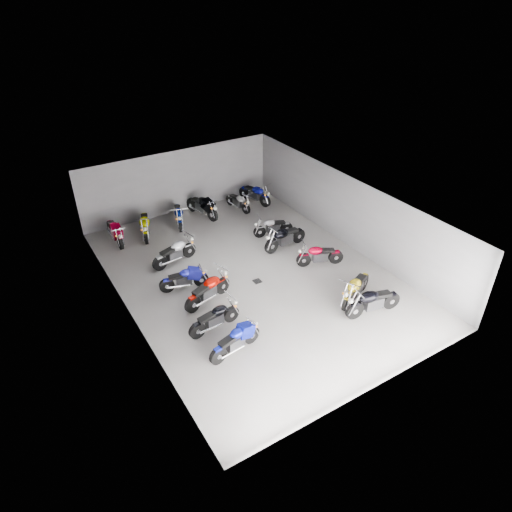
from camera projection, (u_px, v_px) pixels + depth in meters
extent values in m
plane|color=#9F9C96|center=(251.00, 275.00, 18.68)|extent=(14.00, 14.00, 0.00)
cube|color=slate|center=(179.00, 181.00, 22.85)|extent=(10.00, 0.10, 3.20)
cube|color=slate|center=(126.00, 281.00, 15.60)|extent=(0.10, 14.00, 3.20)
cube|color=slate|center=(348.00, 211.00, 20.04)|extent=(0.10, 14.00, 3.20)
cube|color=black|center=(250.00, 204.00, 16.95)|extent=(10.00, 14.00, 0.04)
cube|color=black|center=(257.00, 281.00, 18.31)|extent=(0.32, 0.32, 0.01)
cylinder|color=black|center=(251.00, 335.00, 15.18)|extent=(0.64, 0.24, 0.62)
cylinder|color=black|center=(218.00, 356.00, 14.38)|extent=(0.64, 0.26, 0.62)
cube|color=#2D2D30|center=(235.00, 343.00, 14.73)|extent=(0.68, 0.40, 0.39)
ellipsoid|color=#0E1895|center=(240.00, 332.00, 14.68)|extent=(0.72, 0.51, 0.35)
cube|color=black|center=(227.00, 341.00, 14.40)|extent=(0.63, 0.38, 0.18)
cylinder|color=black|center=(231.00, 314.00, 16.10)|extent=(0.63, 0.19, 0.62)
cylinder|color=black|center=(197.00, 330.00, 15.37)|extent=(0.63, 0.21, 0.62)
cube|color=#2D2D30|center=(214.00, 320.00, 15.68)|extent=(0.65, 0.35, 0.39)
ellipsoid|color=black|center=(219.00, 311.00, 15.63)|extent=(0.69, 0.45, 0.35)
cube|color=black|center=(206.00, 317.00, 15.38)|extent=(0.61, 0.33, 0.18)
cylinder|color=black|center=(222.00, 286.00, 17.50)|extent=(0.68, 0.33, 0.67)
cylinder|color=black|center=(193.00, 304.00, 16.54)|extent=(0.68, 0.35, 0.67)
cube|color=#2D2D30|center=(208.00, 292.00, 16.96)|extent=(0.74, 0.50, 0.42)
ellipsoid|color=#860600|center=(212.00, 282.00, 16.93)|extent=(0.80, 0.61, 0.38)
cube|color=black|center=(201.00, 290.00, 16.59)|extent=(0.69, 0.47, 0.19)
cylinder|color=black|center=(201.00, 279.00, 17.91)|extent=(0.61, 0.26, 0.59)
cylinder|color=black|center=(167.00, 286.00, 17.57)|extent=(0.61, 0.28, 0.59)
cube|color=#2D2D30|center=(184.00, 281.00, 17.69)|extent=(0.65, 0.41, 0.37)
ellipsoid|color=#1C1FAB|center=(189.00, 273.00, 17.58)|extent=(0.70, 0.51, 0.33)
cube|color=black|center=(176.00, 276.00, 17.47)|extent=(0.61, 0.39, 0.17)
cylinder|color=black|center=(189.00, 250.00, 19.71)|extent=(0.67, 0.26, 0.65)
cylinder|color=black|center=(160.00, 263.00, 18.85)|extent=(0.67, 0.28, 0.65)
cube|color=#2D2D30|center=(174.00, 255.00, 19.22)|extent=(0.71, 0.43, 0.41)
ellipsoid|color=silver|center=(178.00, 246.00, 19.18)|extent=(0.76, 0.54, 0.37)
cube|color=black|center=(167.00, 252.00, 18.88)|extent=(0.67, 0.41, 0.19)
cylinder|color=black|center=(355.00, 311.00, 16.21)|extent=(0.70, 0.25, 0.69)
cylinder|color=black|center=(391.00, 300.00, 16.71)|extent=(0.70, 0.27, 0.69)
cube|color=#2D2D30|center=(373.00, 303.00, 16.40)|extent=(0.74, 0.43, 0.43)
ellipsoid|color=black|center=(369.00, 297.00, 16.14)|extent=(0.79, 0.54, 0.39)
cube|color=black|center=(383.00, 294.00, 16.35)|extent=(0.69, 0.40, 0.20)
cylinder|color=black|center=(347.00, 302.00, 16.61)|extent=(0.67, 0.41, 0.68)
cylinder|color=black|center=(363.00, 282.00, 17.69)|extent=(0.68, 0.43, 0.68)
cube|color=#2D2D30|center=(356.00, 290.00, 17.10)|extent=(0.76, 0.58, 0.42)
ellipsoid|color=gold|center=(354.00, 285.00, 16.75)|extent=(0.83, 0.69, 0.38)
cube|color=black|center=(360.00, 279.00, 17.18)|extent=(0.71, 0.54, 0.19)
cylinder|color=black|center=(304.00, 260.00, 19.08)|extent=(0.62, 0.35, 0.62)
cylinder|color=black|center=(336.00, 257.00, 19.28)|extent=(0.63, 0.37, 0.62)
cube|color=#2D2D30|center=(320.00, 257.00, 19.13)|extent=(0.69, 0.50, 0.39)
ellipsoid|color=#97001A|center=(316.00, 251.00, 18.94)|extent=(0.75, 0.61, 0.35)
cube|color=black|center=(328.00, 250.00, 19.03)|extent=(0.65, 0.47, 0.18)
cylinder|color=black|center=(271.00, 246.00, 19.97)|extent=(0.69, 0.19, 0.68)
cylinder|color=black|center=(298.00, 236.00, 20.74)|extent=(0.69, 0.22, 0.68)
cube|color=#2D2D30|center=(285.00, 239.00, 20.30)|extent=(0.72, 0.38, 0.43)
ellipsoid|color=black|center=(281.00, 234.00, 20.00)|extent=(0.76, 0.48, 0.38)
cube|color=black|center=(291.00, 231.00, 20.31)|extent=(0.67, 0.35, 0.19)
cylinder|color=black|center=(260.00, 232.00, 21.16)|extent=(0.59, 0.27, 0.58)
cylinder|color=black|center=(286.00, 228.00, 21.48)|extent=(0.60, 0.29, 0.58)
cube|color=#2D2D30|center=(273.00, 228.00, 21.27)|extent=(0.64, 0.42, 0.36)
ellipsoid|color=#AAA9AE|center=(269.00, 223.00, 21.07)|extent=(0.69, 0.52, 0.33)
cube|color=black|center=(279.00, 222.00, 21.20)|extent=(0.60, 0.39, 0.17)
cylinder|color=black|center=(120.00, 242.00, 20.26)|extent=(0.15, 0.68, 0.68)
cylinder|color=black|center=(111.00, 228.00, 21.38)|extent=(0.17, 0.68, 0.68)
cube|color=#2D2D30|center=(115.00, 233.00, 20.76)|extent=(0.33, 0.69, 0.42)
ellipsoid|color=maroon|center=(115.00, 229.00, 20.41)|extent=(0.44, 0.73, 0.38)
cube|color=black|center=(112.00, 224.00, 20.85)|extent=(0.31, 0.65, 0.19)
cylinder|color=black|center=(146.00, 237.00, 20.64)|extent=(0.36, 0.72, 0.71)
cylinder|color=black|center=(145.00, 221.00, 21.96)|extent=(0.38, 0.72, 0.71)
cube|color=#2D2D30|center=(145.00, 226.00, 21.24)|extent=(0.54, 0.79, 0.44)
ellipsoid|color=#D2D700|center=(144.00, 222.00, 20.85)|extent=(0.65, 0.85, 0.40)
cube|color=black|center=(144.00, 217.00, 21.37)|extent=(0.50, 0.74, 0.20)
cylinder|color=black|center=(180.00, 225.00, 21.60)|extent=(0.34, 0.67, 0.66)
cylinder|color=black|center=(178.00, 211.00, 22.84)|extent=(0.36, 0.68, 0.66)
cube|color=#2D2D30|center=(179.00, 216.00, 22.17)|extent=(0.51, 0.74, 0.41)
ellipsoid|color=navy|center=(179.00, 212.00, 21.80)|extent=(0.62, 0.80, 0.37)
cube|color=black|center=(178.00, 208.00, 22.28)|extent=(0.48, 0.69, 0.19)
cylinder|color=black|center=(213.00, 215.00, 22.50)|extent=(0.31, 0.71, 0.70)
cylinder|color=black|center=(192.00, 205.00, 23.43)|extent=(0.33, 0.72, 0.70)
cube|color=#2D2D30|center=(202.00, 208.00, 22.91)|extent=(0.50, 0.77, 0.44)
ellipsoid|color=black|center=(205.00, 203.00, 22.58)|extent=(0.61, 0.83, 0.39)
cube|color=black|center=(197.00, 200.00, 22.95)|extent=(0.46, 0.72, 0.20)
cylinder|color=black|center=(246.00, 209.00, 23.22)|extent=(0.20, 0.59, 0.57)
cylinder|color=black|center=(230.00, 200.00, 24.06)|extent=(0.22, 0.59, 0.57)
cube|color=#2D2D30|center=(238.00, 203.00, 23.59)|extent=(0.35, 0.62, 0.36)
ellipsoid|color=#ADACB4|center=(240.00, 199.00, 23.31)|extent=(0.44, 0.66, 0.32)
cube|color=black|center=(234.00, 196.00, 23.64)|extent=(0.33, 0.58, 0.16)
cylinder|color=black|center=(265.00, 201.00, 23.87)|extent=(0.31, 0.68, 0.66)
cylinder|color=black|center=(244.00, 193.00, 24.74)|extent=(0.33, 0.68, 0.66)
cube|color=#2D2D30|center=(255.00, 195.00, 24.25)|extent=(0.48, 0.73, 0.41)
ellipsoid|color=#0A0D7E|center=(258.00, 190.00, 23.94)|extent=(0.59, 0.79, 0.37)
cube|color=black|center=(250.00, 188.00, 24.28)|extent=(0.45, 0.69, 0.19)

